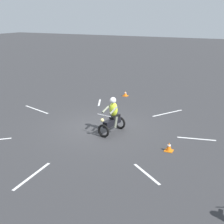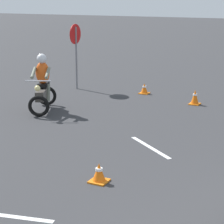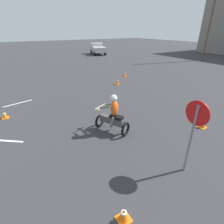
{
  "view_description": "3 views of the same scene",
  "coord_description": "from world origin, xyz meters",
  "px_view_note": "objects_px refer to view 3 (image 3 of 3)",
  "views": [
    {
      "loc": [
        12.24,
        6.76,
        5.19
      ],
      "look_at": [
        0.37,
        0.8,
        1.0
      ],
      "focal_mm": 50.0,
      "sensor_mm": 36.0,
      "label": 1
    },
    {
      "loc": [
        -5.28,
        0.19,
        3.27
      ],
      "look_at": [
        2.6,
        4.18,
        0.9
      ],
      "focal_mm": 70.0,
      "sensor_mm": 36.0,
      "label": 2
    },
    {
      "loc": [
        10.31,
        4.26,
        3.97
      ],
      "look_at": [
        4.83,
        7.56,
        0.9
      ],
      "focal_mm": 28.0,
      "sensor_mm": 36.0,
      "label": 3
    }
  ],
  "objects_px": {
    "traffic_cone_near_left": "(203,124)",
    "traffic_cone_far_right": "(124,215)",
    "pickup_truck": "(98,48)",
    "motorcycle_rider_background": "(113,116)",
    "traffic_cone_mid_center": "(117,82)",
    "utility_pole_far": "(211,20)",
    "stop_sign": "(195,124)",
    "traffic_cone_far_left": "(5,115)",
    "traffic_cone_near_right": "(125,74)"
  },
  "relations": [
    {
      "from": "pickup_truck",
      "to": "traffic_cone_near_right",
      "type": "bearing_deg",
      "value": -93.08
    },
    {
      "from": "traffic_cone_near_right",
      "to": "traffic_cone_mid_center",
      "type": "height_order",
      "value": "same"
    },
    {
      "from": "pickup_truck",
      "to": "stop_sign",
      "type": "relative_size",
      "value": 1.95
    },
    {
      "from": "pickup_truck",
      "to": "traffic_cone_near_left",
      "type": "height_order",
      "value": "pickup_truck"
    },
    {
      "from": "motorcycle_rider_background",
      "to": "pickup_truck",
      "type": "bearing_deg",
      "value": 39.07
    },
    {
      "from": "traffic_cone_mid_center",
      "to": "utility_pole_far",
      "type": "height_order",
      "value": "utility_pole_far"
    },
    {
      "from": "traffic_cone_mid_center",
      "to": "traffic_cone_near_left",
      "type": "bearing_deg",
      "value": -2.88
    },
    {
      "from": "stop_sign",
      "to": "traffic_cone_far_right",
      "type": "distance_m",
      "value": 2.93
    },
    {
      "from": "pickup_truck",
      "to": "traffic_cone_mid_center",
      "type": "height_order",
      "value": "pickup_truck"
    },
    {
      "from": "motorcycle_rider_background",
      "to": "traffic_cone_mid_center",
      "type": "bearing_deg",
      "value": 30.32
    },
    {
      "from": "motorcycle_rider_background",
      "to": "traffic_cone_mid_center",
      "type": "xyz_separation_m",
      "value": [
        -5.8,
        3.94,
        -0.51
      ]
    },
    {
      "from": "traffic_cone_far_left",
      "to": "traffic_cone_near_left",
      "type": "bearing_deg",
      "value": 53.4
    },
    {
      "from": "stop_sign",
      "to": "traffic_cone_near_right",
      "type": "height_order",
      "value": "stop_sign"
    },
    {
      "from": "motorcycle_rider_background",
      "to": "traffic_cone_near_left",
      "type": "height_order",
      "value": "motorcycle_rider_background"
    },
    {
      "from": "traffic_cone_near_left",
      "to": "traffic_cone_far_left",
      "type": "relative_size",
      "value": 0.99
    },
    {
      "from": "traffic_cone_near_right",
      "to": "utility_pole_far",
      "type": "relative_size",
      "value": 0.04
    },
    {
      "from": "pickup_truck",
      "to": "traffic_cone_mid_center",
      "type": "relative_size",
      "value": 10.16
    },
    {
      "from": "stop_sign",
      "to": "traffic_cone_far_left",
      "type": "bearing_deg",
      "value": -145.84
    },
    {
      "from": "traffic_cone_far_right",
      "to": "traffic_cone_mid_center",
      "type": "bearing_deg",
      "value": 148.19
    },
    {
      "from": "traffic_cone_near_right",
      "to": "traffic_cone_far_right",
      "type": "xyz_separation_m",
      "value": [
        10.92,
        -7.64,
        -0.04
      ]
    },
    {
      "from": "utility_pole_far",
      "to": "traffic_cone_near_left",
      "type": "bearing_deg",
      "value": -56.05
    },
    {
      "from": "pickup_truck",
      "to": "traffic_cone_far_left",
      "type": "height_order",
      "value": "pickup_truck"
    },
    {
      "from": "pickup_truck",
      "to": "traffic_cone_near_left",
      "type": "relative_size",
      "value": 12.57
    },
    {
      "from": "traffic_cone_far_right",
      "to": "utility_pole_far",
      "type": "bearing_deg",
      "value": 120.23
    },
    {
      "from": "traffic_cone_mid_center",
      "to": "traffic_cone_far_right",
      "type": "distance_m",
      "value": 10.83
    },
    {
      "from": "pickup_truck",
      "to": "motorcycle_rider_background",
      "type": "bearing_deg",
      "value": -100.66
    },
    {
      "from": "traffic_cone_far_left",
      "to": "stop_sign",
      "type": "bearing_deg",
      "value": 34.16
    },
    {
      "from": "traffic_cone_near_right",
      "to": "traffic_cone_far_right",
      "type": "distance_m",
      "value": 13.33
    },
    {
      "from": "stop_sign",
      "to": "traffic_cone_far_right",
      "type": "relative_size",
      "value": 6.46
    },
    {
      "from": "traffic_cone_near_right",
      "to": "stop_sign",
      "type": "bearing_deg",
      "value": -25.86
    },
    {
      "from": "utility_pole_far",
      "to": "pickup_truck",
      "type": "bearing_deg",
      "value": -144.97
    },
    {
      "from": "traffic_cone_near_left",
      "to": "traffic_cone_far_left",
      "type": "xyz_separation_m",
      "value": [
        -5.52,
        -7.44,
        0.0
      ]
    },
    {
      "from": "traffic_cone_near_left",
      "to": "utility_pole_far",
      "type": "xyz_separation_m",
      "value": [
        -11.05,
        16.41,
        4.74
      ]
    },
    {
      "from": "traffic_cone_mid_center",
      "to": "traffic_cone_far_right",
      "type": "bearing_deg",
      "value": -31.81
    },
    {
      "from": "traffic_cone_near_left",
      "to": "traffic_cone_far_right",
      "type": "height_order",
      "value": "same"
    },
    {
      "from": "traffic_cone_near_left",
      "to": "traffic_cone_mid_center",
      "type": "bearing_deg",
      "value": 177.12
    },
    {
      "from": "motorcycle_rider_background",
      "to": "traffic_cone_near_left",
      "type": "xyz_separation_m",
      "value": [
        1.79,
        3.56,
        -0.55
      ]
    },
    {
      "from": "traffic_cone_near_left",
      "to": "traffic_cone_near_right",
      "type": "height_order",
      "value": "traffic_cone_near_right"
    },
    {
      "from": "traffic_cone_far_right",
      "to": "traffic_cone_far_left",
      "type": "relative_size",
      "value": 0.99
    },
    {
      "from": "pickup_truck",
      "to": "traffic_cone_far_left",
      "type": "relative_size",
      "value": 12.51
    },
    {
      "from": "traffic_cone_near_right",
      "to": "traffic_cone_far_left",
      "type": "bearing_deg",
      "value": -68.82
    },
    {
      "from": "motorcycle_rider_background",
      "to": "stop_sign",
      "type": "xyz_separation_m",
      "value": [
        3.07,
        0.74,
        0.91
      ]
    },
    {
      "from": "pickup_truck",
      "to": "traffic_cone_far_right",
      "type": "relative_size",
      "value": 12.6
    },
    {
      "from": "traffic_cone_near_right",
      "to": "traffic_cone_far_left",
      "type": "height_order",
      "value": "traffic_cone_near_right"
    },
    {
      "from": "traffic_cone_far_right",
      "to": "traffic_cone_far_left",
      "type": "distance_m",
      "value": 7.45
    },
    {
      "from": "traffic_cone_near_left",
      "to": "traffic_cone_mid_center",
      "type": "distance_m",
      "value": 7.6
    },
    {
      "from": "traffic_cone_far_right",
      "to": "traffic_cone_near_left",
      "type": "bearing_deg",
      "value": 106.92
    },
    {
      "from": "motorcycle_rider_background",
      "to": "traffic_cone_near_right",
      "type": "height_order",
      "value": "motorcycle_rider_background"
    },
    {
      "from": "pickup_truck",
      "to": "traffic_cone_mid_center",
      "type": "distance_m",
      "value": 18.02
    },
    {
      "from": "traffic_cone_far_left",
      "to": "utility_pole_far",
      "type": "distance_m",
      "value": 24.93
    }
  ]
}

